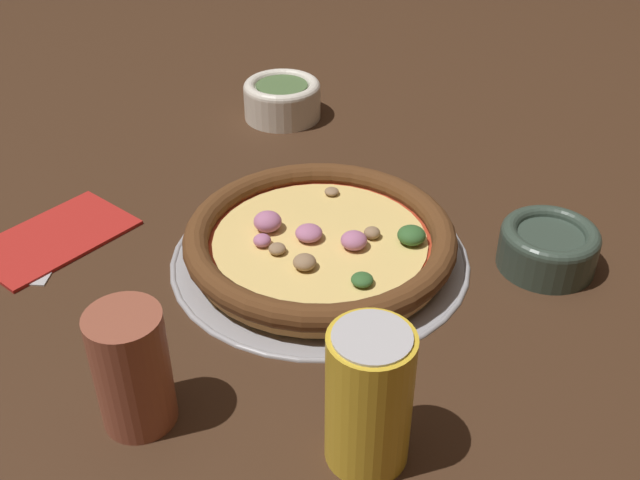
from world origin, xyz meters
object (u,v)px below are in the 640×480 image
object	(u,v)px
drinking_cup	(132,369)
fork	(59,243)
bowl_near	(548,246)
pizza_tray	(320,256)
pizza	(320,240)
bowl_far	(282,98)
napkin	(54,236)
beverage_can	(369,398)

from	to	relation	value
drinking_cup	fork	world-z (taller)	drinking_cup
bowl_near	pizza_tray	bearing A→B (deg)	-52.49
pizza	bowl_far	bearing A→B (deg)	-130.57
pizza_tray	drinking_cup	distance (m)	0.27
pizza	napkin	distance (m)	0.30
napkin	fork	distance (m)	0.01
pizza	drinking_cup	world-z (taller)	drinking_cup
pizza	beverage_can	distance (m)	0.26
drinking_cup	fork	distance (m)	0.29
napkin	fork	bearing A→B (deg)	79.54
beverage_can	bowl_far	bearing A→B (deg)	-130.96
pizza	drinking_cup	xyz separation A→B (m)	(0.27, 0.03, 0.03)
bowl_near	fork	bearing A→B (deg)	-53.60
bowl_far	fork	size ratio (longest dim) A/B	0.75
bowl_far	beverage_can	world-z (taller)	beverage_can
drinking_cup	fork	size ratio (longest dim) A/B	0.75
drinking_cup	napkin	xyz separation A→B (m)	(-0.10, -0.28, -0.05)
pizza	drinking_cup	bearing A→B (deg)	6.61
drinking_cup	beverage_can	xyz separation A→B (m)	(-0.09, 0.16, 0.01)
pizza	fork	distance (m)	0.29
fork	beverage_can	world-z (taller)	beverage_can
pizza	napkin	xyz separation A→B (m)	(0.17, -0.25, -0.02)
pizza_tray	napkin	xyz separation A→B (m)	(0.17, -0.25, 0.00)
bowl_far	napkin	distance (m)	0.39
pizza_tray	bowl_far	size ratio (longest dim) A/B	2.91
pizza	fork	bearing A→B (deg)	-54.55
pizza	fork	size ratio (longest dim) A/B	1.96
bowl_near	beverage_can	size ratio (longest dim) A/B	0.82
bowl_near	fork	size ratio (longest dim) A/B	0.69
pizza_tray	bowl_near	size ratio (longest dim) A/B	3.14
pizza	bowl_near	xyz separation A→B (m)	(-0.15, 0.19, 0.00)
bowl_far	napkin	world-z (taller)	bowl_far
drinking_cup	napkin	world-z (taller)	drinking_cup
pizza_tray	drinking_cup	world-z (taller)	drinking_cup
drinking_cup	beverage_can	distance (m)	0.19
pizza	bowl_far	size ratio (longest dim) A/B	2.62
pizza	bowl_near	distance (m)	0.24
pizza	bowl_near	bearing A→B (deg)	127.55
napkin	pizza_tray	bearing A→B (deg)	123.64
napkin	fork	world-z (taller)	napkin
napkin	beverage_can	size ratio (longest dim) A/B	1.35
pizza_tray	pizza	bearing A→B (deg)	87.59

